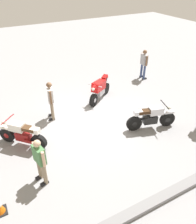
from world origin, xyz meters
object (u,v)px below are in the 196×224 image
motorcycle_cream_vintage (22,134)px  person_in_gray_shirt (144,62)px  motorcycle_silver_cruiser (151,117)px  person_in_green_shirt (40,159)px  motorcycle_red_sportbike (100,89)px  person_in_white_shirt (51,98)px

motorcycle_cream_vintage → person_in_gray_shirt: 8.07m
motorcycle_cream_vintage → motorcycle_silver_cruiser: size_ratio=0.75×
person_in_gray_shirt → motorcycle_cream_vintage: bearing=-151.9°
motorcycle_cream_vintage → motorcycle_silver_cruiser: (-4.84, 1.40, 0.03)m
motorcycle_cream_vintage → person_in_gray_shirt: size_ratio=0.89×
person_in_gray_shirt → person_in_green_shirt: size_ratio=1.06×
motorcycle_silver_cruiser → motorcycle_cream_vintage: bearing=179.7°
motorcycle_red_sportbike → person_in_green_shirt: 5.43m
motorcycle_red_sportbike → person_in_green_shirt: bearing=6.5°
motorcycle_silver_cruiser → person_in_green_shirt: size_ratio=1.27×
motorcycle_cream_vintage → motorcycle_red_sportbike: (-4.13, -1.67, 0.11)m
person_in_white_shirt → motorcycle_cream_vintage: bearing=52.4°
motorcycle_silver_cruiser → person_in_green_shirt: person_in_green_shirt is taller
person_in_white_shirt → motorcycle_red_sportbike: bearing=-155.8°
motorcycle_silver_cruiser → person_in_white_shirt: person_in_white_shirt is taller
motorcycle_silver_cruiser → person_in_green_shirt: bearing=-156.9°
motorcycle_red_sportbike → person_in_white_shirt: 2.66m
motorcycle_silver_cruiser → person_in_gray_shirt: size_ratio=1.19×
motorcycle_cream_vintage → person_in_green_shirt: bearing=140.8°
person_in_gray_shirt → motorcycle_silver_cruiser: bearing=-115.4°
person_in_gray_shirt → person_in_green_shirt: (7.45, 4.68, -0.07)m
motorcycle_cream_vintage → motorcycle_silver_cruiser: motorcycle_silver_cruiser is taller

